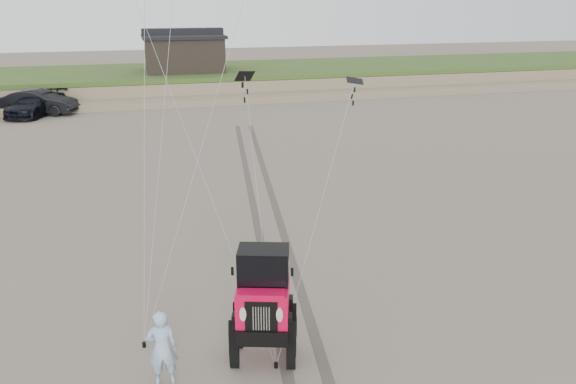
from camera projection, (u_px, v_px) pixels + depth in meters
name	position (u px, v px, depth m)	size (l,w,h in m)	color
ground	(261.00, 356.00, 12.04)	(160.00, 160.00, 0.00)	#6B6054
dune_ridge	(160.00, 82.00, 45.97)	(160.00, 14.25, 1.73)	#7A6B54
cabin	(184.00, 52.00, 45.23)	(6.40, 5.40, 3.35)	black
truck_b	(39.00, 102.00, 37.11)	(1.71, 4.89, 1.61)	black
truck_c	(36.00, 104.00, 36.82)	(2.08, 5.13, 1.49)	black
jeep	(264.00, 318.00, 11.63)	(2.30, 5.33, 1.99)	red
man	(162.00, 348.00, 10.93)	(0.59, 0.39, 1.62)	#81A4C7
stake_main	(144.00, 345.00, 12.33)	(0.08, 0.08, 0.12)	black
stake_aux	(276.00, 365.00, 11.64)	(0.08, 0.08, 0.12)	black
tire_tracks	(267.00, 216.00, 19.84)	(5.22, 29.74, 0.01)	#4C443D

